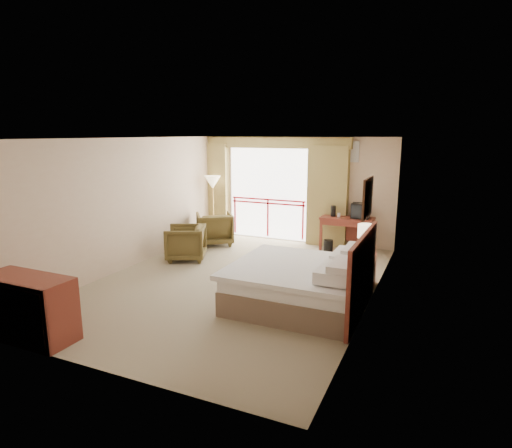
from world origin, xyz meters
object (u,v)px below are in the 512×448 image
at_px(tv, 360,211).
at_px(wastebasket, 328,246).
at_px(table_lamp, 366,232).
at_px(armchair_far, 215,244).
at_px(nightstand, 364,270).
at_px(desk, 348,224).
at_px(bed, 302,283).
at_px(floor_lamp, 213,185).
at_px(armchair_near, 186,259).
at_px(dresser, 28,308).
at_px(side_table, 190,238).

distance_m(tv, wastebasket, 1.12).
relative_size(table_lamp, armchair_far, 0.60).
relative_size(nightstand, desk, 0.48).
xyz_separation_m(bed, floor_lamp, (-3.67, 3.52, 1.07)).
relative_size(armchair_near, dresser, 0.63).
bearing_deg(nightstand, wastebasket, 116.08).
bearing_deg(floor_lamp, armchair_far, -58.07).
relative_size(table_lamp, desk, 0.43).
xyz_separation_m(bed, wastebasket, (-0.44, 3.38, -0.24)).
bearing_deg(side_table, nightstand, -8.93).
bearing_deg(wastebasket, bed, -82.54).
xyz_separation_m(desk, wastebasket, (-0.37, -0.35, -0.49)).
bearing_deg(desk, side_table, -154.42).
bearing_deg(side_table, tv, 24.11).
height_order(bed, floor_lamp, floor_lamp).
bearing_deg(table_lamp, armchair_far, 159.77).
distance_m(armchair_near, floor_lamp, 2.59).
distance_m(wastebasket, floor_lamp, 3.48).
bearing_deg(tv, side_table, -145.69).
height_order(nightstand, floor_lamp, floor_lamp).
bearing_deg(nightstand, armchair_far, 154.69).
relative_size(armchair_far, armchair_near, 1.05).
bearing_deg(armchair_near, nightstand, 64.25).
bearing_deg(tv, bed, -83.37).
distance_m(tv, armchair_far, 3.73).
bearing_deg(armchair_far, floor_lamp, -93.82).
relative_size(table_lamp, tv, 1.33).
bearing_deg(wastebasket, dresser, -113.47).
bearing_deg(tv, table_lamp, -66.76).
relative_size(nightstand, armchair_far, 0.67).
bearing_deg(desk, tv, -12.54).
distance_m(wastebasket, armchair_far, 2.88).
xyz_separation_m(wastebasket, armchair_far, (-2.83, -0.49, -0.14)).
bearing_deg(bed, side_table, 149.77).
distance_m(bed, armchair_far, 4.39).
relative_size(wastebasket, dresser, 0.21).
relative_size(wastebasket, armchair_near, 0.33).
bearing_deg(side_table, dresser, -85.17).
relative_size(desk, tv, 3.07).
bearing_deg(floor_lamp, desk, 3.29).
bearing_deg(table_lamp, bed, -118.19).
xyz_separation_m(desk, dresser, (-2.99, -6.39, -0.19)).
height_order(armchair_near, dresser, dresser).
xyz_separation_m(table_lamp, floor_lamp, (-4.42, 2.12, 0.43)).
xyz_separation_m(desk, side_table, (-3.39, -1.71, -0.29)).
bearing_deg(armchair_near, table_lamp, 64.98).
bearing_deg(desk, armchair_far, -166.55).
xyz_separation_m(nightstand, wastebasket, (-1.20, 2.03, -0.16)).
distance_m(armchair_near, side_table, 0.73).
bearing_deg(side_table, desk, 26.79).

